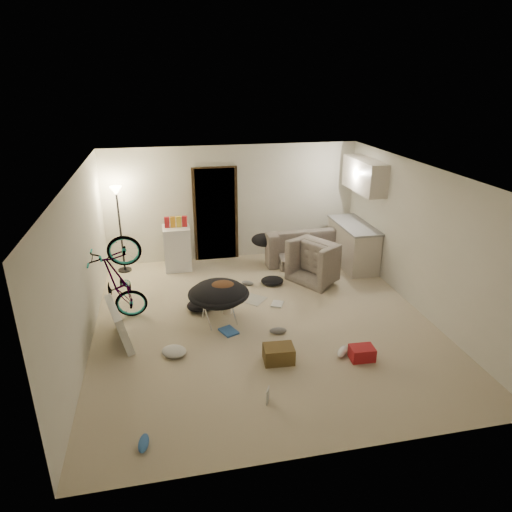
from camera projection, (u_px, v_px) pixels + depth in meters
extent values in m
cube|color=beige|center=(263.00, 321.00, 7.70)|extent=(5.50, 6.00, 0.02)
cube|color=white|center=(264.00, 172.00, 6.77)|extent=(5.50, 6.00, 0.02)
cube|color=silver|center=(233.00, 203.00, 9.98)|extent=(5.50, 0.02, 2.50)
cube|color=silver|center=(330.00, 358.00, 4.50)|extent=(5.50, 0.02, 2.50)
cube|color=silver|center=(81.00, 265.00, 6.72)|extent=(0.02, 6.00, 2.50)
cube|color=silver|center=(421.00, 239.00, 7.76)|extent=(0.02, 6.00, 2.50)
cube|color=black|center=(216.00, 215.00, 9.95)|extent=(0.85, 0.10, 2.04)
cube|color=#322211|center=(216.00, 215.00, 9.92)|extent=(0.97, 0.04, 2.10)
cylinder|color=black|center=(125.00, 270.00, 9.65)|extent=(0.28, 0.28, 0.03)
cylinder|color=black|center=(121.00, 233.00, 9.34)|extent=(0.04, 0.04, 1.70)
cone|color=#FFE0A5|center=(116.00, 191.00, 9.02)|extent=(0.24, 0.24, 0.18)
cube|color=beige|center=(353.00, 245.00, 9.82)|extent=(0.60, 1.50, 0.88)
cube|color=gray|center=(354.00, 225.00, 9.65)|extent=(0.64, 1.54, 0.04)
cube|color=beige|center=(364.00, 175.00, 9.29)|extent=(0.38, 1.40, 0.65)
imported|color=#323933|center=(306.00, 248.00, 10.12)|extent=(1.92, 0.80, 0.56)
imported|color=#323933|center=(323.00, 264.00, 9.20)|extent=(1.22, 1.26, 0.62)
imported|color=black|center=(121.00, 298.00, 7.55)|extent=(1.58, 0.70, 0.91)
imported|color=#A9191E|center=(267.00, 405.00, 5.70)|extent=(0.25, 0.22, 0.02)
cube|color=white|center=(177.00, 248.00, 9.61)|extent=(0.55, 0.55, 0.93)
cube|color=#A9191E|center=(167.00, 224.00, 9.37)|extent=(0.10, 0.08, 0.30)
cube|color=orange|center=(173.00, 224.00, 9.40)|extent=(0.11, 0.08, 0.30)
cube|color=yellow|center=(179.00, 223.00, 9.42)|extent=(0.11, 0.08, 0.30)
cube|color=#A9191E|center=(185.00, 223.00, 9.44)|extent=(0.11, 0.09, 0.30)
cylinder|color=silver|center=(219.00, 309.00, 7.58)|extent=(0.67, 0.67, 0.47)
ellipsoid|color=black|center=(219.00, 294.00, 7.47)|extent=(0.94, 0.94, 0.39)
torus|color=black|center=(219.00, 294.00, 7.47)|extent=(1.01, 1.01, 0.07)
ellipsoid|color=#52311C|center=(222.00, 288.00, 7.41)|extent=(0.56, 0.51, 0.22)
ellipsoid|color=black|center=(264.00, 240.00, 9.84)|extent=(0.66, 0.58, 0.28)
cube|color=silver|center=(119.00, 324.00, 6.97)|extent=(0.47, 0.98, 0.63)
cube|color=brown|center=(279.00, 354.00, 6.55)|extent=(0.45, 0.34, 0.25)
cube|color=#A9191E|center=(362.00, 353.00, 6.61)|extent=(0.36, 0.27, 0.20)
cylinder|color=white|center=(227.00, 309.00, 7.90)|extent=(0.16, 0.16, 0.16)
cone|color=white|center=(227.00, 303.00, 7.86)|extent=(0.09, 0.09, 0.07)
cube|color=#AFACA2|center=(250.00, 299.00, 8.44)|extent=(0.66, 0.65, 0.01)
cube|color=#3163B2|center=(229.00, 331.00, 7.34)|extent=(0.33, 0.37, 0.03)
cube|color=silver|center=(277.00, 304.00, 8.22)|extent=(0.29, 0.32, 0.02)
ellipsoid|color=slate|center=(248.00, 283.00, 8.96)|extent=(0.27, 0.21, 0.09)
ellipsoid|color=#3163B2|center=(144.00, 443.00, 5.06)|extent=(0.15, 0.29, 0.10)
ellipsoid|color=slate|center=(278.00, 331.00, 7.28)|extent=(0.29, 0.15, 0.10)
ellipsoid|color=white|center=(342.00, 351.00, 6.73)|extent=(0.28, 0.31, 0.11)
ellipsoid|color=black|center=(201.00, 305.00, 8.04)|extent=(0.66, 0.62, 0.17)
ellipsoid|color=black|center=(272.00, 281.00, 9.02)|extent=(0.46, 0.40, 0.14)
ellipsoid|color=silver|center=(174.00, 351.00, 6.73)|extent=(0.49, 0.48, 0.12)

